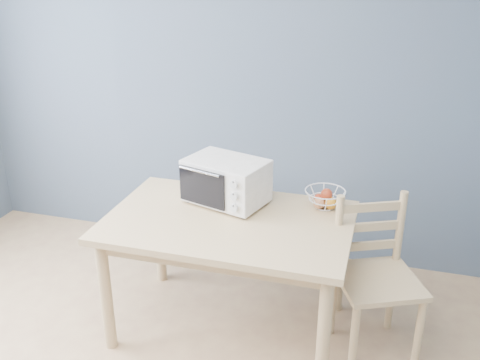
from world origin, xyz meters
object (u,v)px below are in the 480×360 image
(dining_table, at_px, (229,234))
(dining_chair, at_px, (375,280))
(toaster_oven, at_px, (223,180))
(fruit_basket, at_px, (325,198))

(dining_table, relative_size, dining_chair, 1.52)
(dining_table, relative_size, toaster_oven, 2.59)
(fruit_basket, relative_size, dining_chair, 0.31)
(toaster_oven, relative_size, fruit_basket, 1.88)
(dining_table, xyz_separation_m, fruit_basket, (0.50, 0.30, 0.16))
(dining_chair, bearing_deg, dining_table, 159.31)
(toaster_oven, height_order, dining_chair, toaster_oven)
(dining_table, bearing_deg, dining_chair, 4.06)
(dining_table, xyz_separation_m, toaster_oven, (-0.10, 0.21, 0.25))
(dining_chair, bearing_deg, fruit_basket, 119.66)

